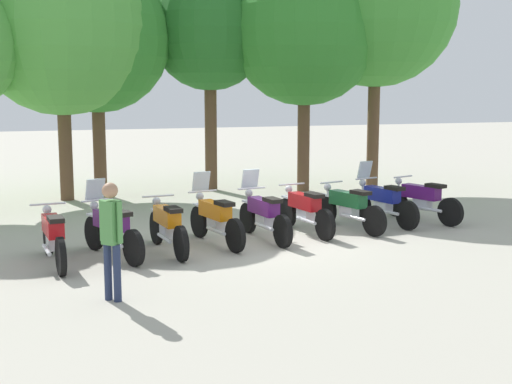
{
  "coord_description": "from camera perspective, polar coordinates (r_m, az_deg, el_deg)",
  "views": [
    {
      "loc": [
        -4.61,
        -12.64,
        2.98
      ],
      "look_at": [
        0.0,
        0.5,
        0.9
      ],
      "focal_mm": 48.04,
      "sensor_mm": 36.0,
      "label": 1
    }
  ],
  "objects": [
    {
      "name": "motorcycle_3",
      "position": [
        13.33,
        -3.43,
        -2.17
      ],
      "size": [
        0.68,
        2.17,
        1.37
      ],
      "rotation": [
        0.0,
        0.0,
        1.76
      ],
      "color": "black",
      "rests_on": "ground_plane"
    },
    {
      "name": "tree_4",
      "position": [
        20.32,
        4.07,
        13.32
      ],
      "size": [
        4.39,
        4.39,
        6.91
      ],
      "color": "brown",
      "rests_on": "ground_plane"
    },
    {
      "name": "motorcycle_8",
      "position": [
        16.09,
        13.62,
        -0.6
      ],
      "size": [
        0.87,
        2.11,
        0.99
      ],
      "rotation": [
        0.0,
        0.0,
        1.89
      ],
      "color": "black",
      "rests_on": "ground_plane"
    },
    {
      "name": "motorcycle_2",
      "position": [
        12.77,
        -7.4,
        -2.76
      ],
      "size": [
        0.62,
        2.19,
        0.99
      ],
      "rotation": [
        0.0,
        0.0,
        1.66
      ],
      "color": "black",
      "rests_on": "ground_plane"
    },
    {
      "name": "motorcycle_1",
      "position": [
        12.53,
        -11.96,
        -3.03
      ],
      "size": [
        0.9,
        2.1,
        1.37
      ],
      "rotation": [
        0.0,
        0.0,
        1.9
      ],
      "color": "black",
      "rests_on": "ground_plane"
    },
    {
      "name": "tree_1",
      "position": [
        19.25,
        -15.97,
        13.0
      ],
      "size": [
        4.64,
        4.64,
        6.93
      ],
      "color": "brown",
      "rests_on": "ground_plane"
    },
    {
      "name": "tree_2",
      "position": [
        19.86,
        -13.19,
        12.32
      ],
      "size": [
        4.12,
        4.12,
        6.46
      ],
      "color": "brown",
      "rests_on": "ground_plane"
    },
    {
      "name": "motorcycle_7",
      "position": [
        15.57,
        10.45,
        -0.75
      ],
      "size": [
        0.71,
        2.16,
        1.37
      ],
      "rotation": [
        0.0,
        0.0,
        1.78
      ],
      "color": "black",
      "rests_on": "ground_plane"
    },
    {
      "name": "person_0",
      "position": [
        9.87,
        -11.96,
        -3.29
      ],
      "size": [
        0.32,
        0.35,
        1.7
      ],
      "rotation": [
        0.0,
        0.0,
        0.72
      ],
      "color": "#232D4C",
      "rests_on": "ground_plane"
    },
    {
      "name": "tree_3",
      "position": [
        20.5,
        -3.86,
        13.14
      ],
      "size": [
        3.45,
        3.45,
        6.4
      ],
      "color": "brown",
      "rests_on": "ground_plane"
    },
    {
      "name": "tree_5",
      "position": [
        21.18,
        9.98,
        15.0
      ],
      "size": [
        4.78,
        4.78,
        7.83
      ],
      "color": "brown",
      "rests_on": "ground_plane"
    },
    {
      "name": "motorcycle_0",
      "position": [
        12.27,
        -16.53,
        -3.52
      ],
      "size": [
        0.62,
        2.19,
        0.99
      ],
      "rotation": [
        0.0,
        0.0,
        1.66
      ],
      "color": "black",
      "rests_on": "ground_plane"
    },
    {
      "name": "motorcycle_4",
      "position": [
        13.71,
        0.62,
        -1.86
      ],
      "size": [
        0.62,
        2.19,
        1.37
      ],
      "rotation": [
        0.0,
        0.0,
        1.69
      ],
      "color": "black",
      "rests_on": "ground_plane"
    },
    {
      "name": "ground_plane",
      "position": [
        13.78,
        0.69,
        -3.99
      ],
      "size": [
        80.0,
        80.0,
        0.0
      ],
      "primitive_type": "plane",
      "color": "#ADA899"
    },
    {
      "name": "motorcycle_5",
      "position": [
        14.34,
        4.08,
        -1.47
      ],
      "size": [
        0.62,
        2.19,
        0.99
      ],
      "rotation": [
        0.0,
        0.0,
        1.69
      ],
      "color": "black",
      "rests_on": "ground_plane"
    },
    {
      "name": "motorcycle_6",
      "position": [
        14.78,
        7.68,
        -1.23
      ],
      "size": [
        0.78,
        2.14,
        0.99
      ],
      "rotation": [
        0.0,
        0.0,
        1.83
      ],
      "color": "black",
      "rests_on": "ground_plane"
    }
  ]
}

